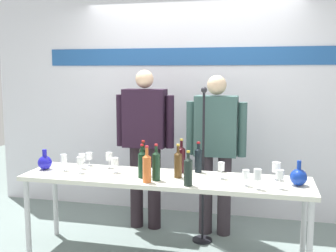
{
  "coord_description": "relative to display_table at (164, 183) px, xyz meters",
  "views": [
    {
      "loc": [
        0.86,
        -3.41,
        1.71
      ],
      "look_at": [
        0.0,
        0.15,
        1.21
      ],
      "focal_mm": 43.15,
      "sensor_mm": 36.0,
      "label": 1
    }
  ],
  "objects": [
    {
      "name": "wine_bottle_0",
      "position": [
        -0.2,
        0.02,
        0.2
      ],
      "size": [
        0.07,
        0.07,
        0.32
      ],
      "color": "black",
      "rests_on": "display_table"
    },
    {
      "name": "wine_glass_left_3",
      "position": [
        -0.98,
        0.0,
        0.17
      ],
      "size": [
        0.06,
        0.06,
        0.16
      ],
      "color": "white",
      "rests_on": "display_table"
    },
    {
      "name": "decanter_blue_right",
      "position": [
        1.15,
        -0.01,
        0.13
      ],
      "size": [
        0.14,
        0.14,
        0.21
      ],
      "color": "navy",
      "rests_on": "display_table"
    },
    {
      "name": "wine_glass_right_2",
      "position": [
        0.82,
        -0.2,
        0.18
      ],
      "size": [
        0.06,
        0.06,
        0.17
      ],
      "color": "white",
      "rests_on": "display_table"
    },
    {
      "name": "presenter_left",
      "position": [
        -0.38,
        0.67,
        0.29
      ],
      "size": [
        0.64,
        0.22,
        1.72
      ],
      "color": "black",
      "rests_on": "ground"
    },
    {
      "name": "display_table",
      "position": [
        0.0,
        0.0,
        0.0
      ],
      "size": [
        2.59,
        0.61,
        0.76
      ],
      "color": "silver",
      "rests_on": "ground"
    },
    {
      "name": "wine_glass_right_0",
      "position": [
        0.5,
        0.06,
        0.17
      ],
      "size": [
        0.06,
        0.06,
        0.15
      ],
      "color": "white",
      "rests_on": "display_table"
    },
    {
      "name": "microphone_stand",
      "position": [
        0.29,
        0.45,
        -0.18
      ],
      "size": [
        0.2,
        0.2,
        1.56
      ],
      "color": "black",
      "rests_on": "ground"
    },
    {
      "name": "presenter_right",
      "position": [
        0.38,
        0.67,
        0.25
      ],
      "size": [
        0.62,
        0.22,
        1.66
      ],
      "color": "#342B32",
      "rests_on": "ground"
    },
    {
      "name": "wine_glass_left_4",
      "position": [
        -0.79,
        -0.05,
        0.17
      ],
      "size": [
        0.06,
        0.06,
        0.15
      ],
      "color": "white",
      "rests_on": "display_table"
    },
    {
      "name": "wine_bottle_6",
      "position": [
        0.13,
        0.01,
        0.19
      ],
      "size": [
        0.07,
        0.07,
        0.3
      ],
      "color": "#4B3115",
      "rests_on": "display_table"
    },
    {
      "name": "wine_glass_left_0",
      "position": [
        -0.85,
        0.12,
        0.16
      ],
      "size": [
        0.06,
        0.06,
        0.15
      ],
      "color": "white",
      "rests_on": "display_table"
    },
    {
      "name": "wine_bottle_7",
      "position": [
        0.26,
        -0.23,
        0.19
      ],
      "size": [
        0.07,
        0.07,
        0.29
      ],
      "color": "black",
      "rests_on": "display_table"
    },
    {
      "name": "wine_glass_right_3",
      "position": [
        0.97,
        0.14,
        0.17
      ],
      "size": [
        0.07,
        0.07,
        0.15
      ],
      "color": "white",
      "rests_on": "display_table"
    },
    {
      "name": "wine_bottle_1",
      "position": [
        -0.18,
        -0.07,
        0.19
      ],
      "size": [
        0.07,
        0.07,
        0.3
      ],
      "color": "black",
      "rests_on": "display_table"
    },
    {
      "name": "decanter_blue_left",
      "position": [
        -1.18,
        -0.01,
        0.13
      ],
      "size": [
        0.13,
        0.13,
        0.2
      ],
      "color": "#1C1AAD",
      "rests_on": "display_table"
    },
    {
      "name": "wine_bottle_3",
      "position": [
        -0.1,
        -0.21,
        0.19
      ],
      "size": [
        0.07,
        0.07,
        0.32
      ],
      "color": "orange",
      "rests_on": "display_table"
    },
    {
      "name": "wine_glass_left_5",
      "position": [
        -0.84,
        0.25,
        0.15
      ],
      "size": [
        0.07,
        0.07,
        0.13
      ],
      "color": "white",
      "rests_on": "display_table"
    },
    {
      "name": "wine_glass_left_2",
      "position": [
        -0.61,
        0.2,
        0.17
      ],
      "size": [
        0.06,
        0.06,
        0.15
      ],
      "color": "white",
      "rests_on": "display_table"
    },
    {
      "name": "wine_bottle_5",
      "position": [
        -0.04,
        -0.13,
        0.2
      ],
      "size": [
        0.07,
        0.07,
        0.32
      ],
      "color": "#193521",
      "rests_on": "display_table"
    },
    {
      "name": "wine_glass_right_4",
      "position": [
        1.0,
        -0.14,
        0.17
      ],
      "size": [
        0.06,
        0.06,
        0.16
      ],
      "color": "white",
      "rests_on": "display_table"
    },
    {
      "name": "back_wall",
      "position": [
        0.0,
        1.31,
        0.8
      ],
      "size": [
        5.05,
        0.11,
        3.0
      ],
      "color": "silver",
      "rests_on": "ground"
    },
    {
      "name": "wine_glass_right_1",
      "position": [
        0.73,
        -0.12,
        0.15
      ],
      "size": [
        0.06,
        0.06,
        0.14
      ],
      "color": "white",
      "rests_on": "display_table"
    },
    {
      "name": "wine_glass_left_1",
      "position": [
        -0.48,
        0.04,
        0.16
      ],
      "size": [
        0.07,
        0.07,
        0.14
      ],
      "color": "white",
      "rests_on": "display_table"
    },
    {
      "name": "wine_bottle_4",
      "position": [
        0.27,
        0.24,
        0.19
      ],
      "size": [
        0.07,
        0.07,
        0.29
      ],
      "color": "black",
      "rests_on": "display_table"
    },
    {
      "name": "wine_bottle_2",
      "position": [
        0.12,
        0.2,
        0.19
      ],
      "size": [
        0.07,
        0.07,
        0.32
      ],
      "color": "black",
      "rests_on": "display_table"
    }
  ]
}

